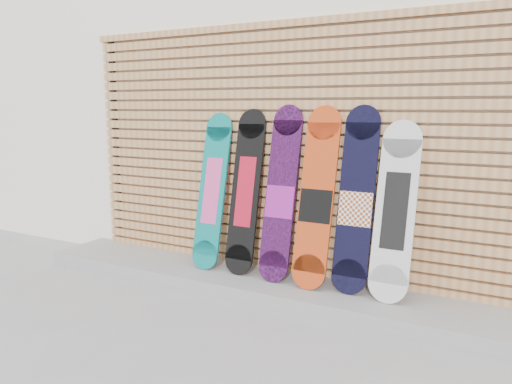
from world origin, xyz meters
TOP-DOWN VIEW (x-y plane):
  - ground at (0.00, 0.00)m, footprint 80.00×80.00m
  - building at (0.50, 3.50)m, footprint 12.00×5.00m
  - concrete_step at (-0.15, 0.68)m, footprint 4.60×0.70m
  - slat_wall at (-0.15, 0.97)m, footprint 4.26×0.08m
  - snowboard_0 at (-0.81, 0.77)m, footprint 0.27×0.35m
  - snowboard_1 at (-0.46, 0.78)m, footprint 0.27×0.33m
  - snowboard_2 at (-0.11, 0.77)m, footprint 0.27×0.35m
  - snowboard_3 at (0.21, 0.75)m, footprint 0.29×0.38m
  - snowboard_4 at (0.54, 0.78)m, footprint 0.28×0.32m
  - snowboard_5 at (0.85, 0.77)m, footprint 0.30×0.36m

SIDE VIEW (x-z plane):
  - ground at x=0.00m, z-range 0.00..0.00m
  - concrete_step at x=-0.15m, z-range 0.00..0.12m
  - snowboard_5 at x=0.85m, z-range 0.12..1.48m
  - snowboard_0 at x=-0.81m, z-range 0.12..1.52m
  - snowboard_1 at x=-0.46m, z-range 0.12..1.56m
  - snowboard_3 at x=0.21m, z-range 0.11..1.58m
  - snowboard_4 at x=0.54m, z-range 0.11..1.58m
  - snowboard_2 at x=-0.11m, z-range 0.11..1.59m
  - slat_wall at x=-0.15m, z-range 0.06..2.35m
  - building at x=0.50m, z-range 0.00..3.60m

